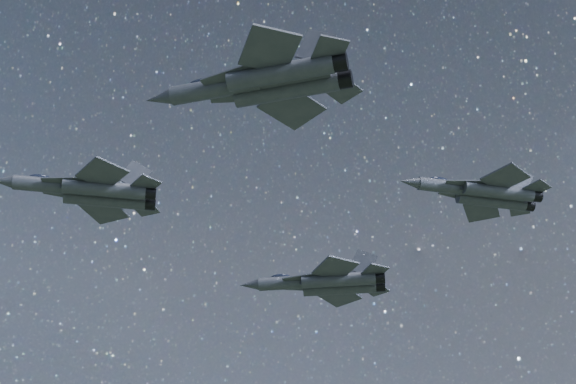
{
  "coord_description": "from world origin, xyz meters",
  "views": [
    {
      "loc": [
        -4.69,
        -71.91,
        107.76
      ],
      "look_at": [
        -1.85,
        -0.47,
        157.17
      ],
      "focal_mm": 50.0,
      "sensor_mm": 36.0,
      "label": 1
    }
  ],
  "objects": [
    {
      "name": "jet_left",
      "position": [
        3.93,
        18.95,
        156.63
      ],
      "size": [
        19.78,
        13.71,
        4.97
      ],
      "rotation": [
        0.0,
        0.0,
        -0.15
      ],
      "color": "#32353F"
    },
    {
      "name": "jet_right",
      "position": [
        -4.5,
        -20.07,
        155.23
      ],
      "size": [
        19.57,
        13.21,
        4.93
      ],
      "rotation": [
        0.0,
        0.0,
        -0.29
      ],
      "color": "#32353F"
    },
    {
      "name": "jet_lead",
      "position": [
        -22.69,
        -1.61,
        155.96
      ],
      "size": [
        18.03,
        12.59,
        4.54
      ],
      "rotation": [
        0.0,
        0.0,
        0.12
      ],
      "color": "#32353F"
    },
    {
      "name": "jet_slot",
      "position": [
        20.01,
        0.64,
        158.44
      ],
      "size": [
        16.98,
        11.75,
        4.26
      ],
      "rotation": [
        0.0,
        0.0,
        0.16
      ],
      "color": "#32353F"
    }
  ]
}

